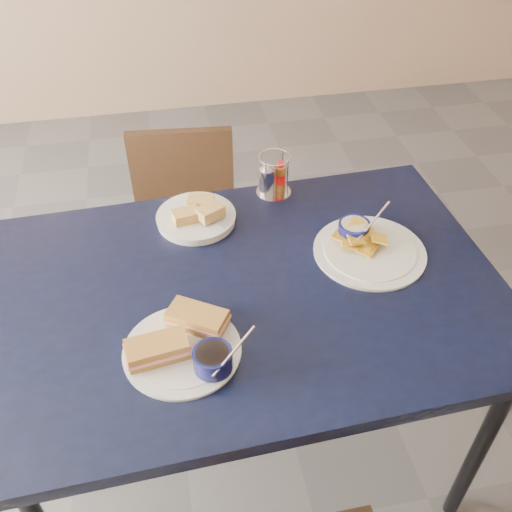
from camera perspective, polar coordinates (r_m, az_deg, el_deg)
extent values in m
plane|color=#4C4C51|center=(2.08, -7.08, -18.80)|extent=(6.00, 6.00, 0.00)
cube|color=black|center=(1.51, -0.83, -3.70)|extent=(1.37, 0.94, 0.04)
cylinder|color=black|center=(1.77, 21.38, -17.64)|extent=(0.04, 0.04, 0.71)
cylinder|color=black|center=(2.05, -18.85, -6.04)|extent=(0.04, 0.04, 0.71)
cylinder|color=black|center=(2.15, 12.91, -1.85)|extent=(0.04, 0.04, 0.71)
cube|color=black|center=(2.17, -6.82, 0.62)|extent=(0.41, 0.39, 0.04)
cylinder|color=black|center=(2.21, -9.99, -6.27)|extent=(0.03, 0.03, 0.37)
cylinder|color=black|center=(2.21, -2.08, -5.24)|extent=(0.03, 0.03, 0.37)
cylinder|color=black|center=(2.41, -10.40, -1.25)|extent=(0.03, 0.03, 0.37)
cylinder|color=black|center=(2.42, -3.19, -0.33)|extent=(0.03, 0.03, 0.37)
cube|color=black|center=(2.16, -7.72, 7.70)|extent=(0.38, 0.07, 0.40)
cylinder|color=white|center=(1.36, -7.39, -9.33)|extent=(0.28, 0.28, 0.01)
cylinder|color=white|center=(1.35, -7.41, -9.18)|extent=(0.23, 0.23, 0.00)
cube|color=#B88942|center=(1.33, -9.84, -9.16)|extent=(0.15, 0.09, 0.04)
cube|color=#DD9187|center=(1.33, -9.82, -9.28)|extent=(0.15, 0.10, 0.01)
cube|color=#B88942|center=(1.38, -5.88, -6.24)|extent=(0.16, 0.13, 0.04)
cube|color=#DD9187|center=(1.38, -5.87, -6.37)|extent=(0.16, 0.14, 0.01)
cylinder|color=#0A0C3C|center=(1.29, -4.33, -10.27)|extent=(0.09, 0.09, 0.05)
cylinder|color=black|center=(1.28, -4.37, -9.83)|extent=(0.08, 0.08, 0.01)
cylinder|color=silver|center=(1.25, -2.24, -9.49)|extent=(0.11, 0.07, 0.08)
cylinder|color=white|center=(1.62, 11.28, 0.45)|extent=(0.31, 0.31, 0.01)
cylinder|color=white|center=(1.62, 11.31, 0.60)|extent=(0.26, 0.26, 0.00)
cube|color=gold|center=(1.61, 10.67, 0.60)|extent=(0.08, 0.08, 0.02)
cube|color=gold|center=(1.62, 10.93, 1.28)|extent=(0.07, 0.08, 0.02)
cube|color=gold|center=(1.61, 8.77, 1.56)|extent=(0.08, 0.08, 0.02)
cube|color=gold|center=(1.60, 9.30, 1.35)|extent=(0.06, 0.07, 0.01)
cube|color=gold|center=(1.61, 12.19, 1.42)|extent=(0.06, 0.08, 0.03)
cube|color=gold|center=(1.60, 9.79, 1.74)|extent=(0.05, 0.07, 0.02)
cube|color=gold|center=(1.62, 10.36, 2.38)|extent=(0.08, 0.08, 0.03)
cylinder|color=#0A0C3C|center=(1.63, 9.75, 2.53)|extent=(0.09, 0.09, 0.05)
cylinder|color=beige|center=(1.62, 9.81, 2.97)|extent=(0.08, 0.08, 0.01)
cylinder|color=silver|center=(1.61, 11.66, 3.46)|extent=(0.11, 0.07, 0.08)
cylinder|color=white|center=(1.70, -5.99, 3.72)|extent=(0.23, 0.23, 0.02)
cylinder|color=white|center=(1.70, -6.02, 4.00)|extent=(0.19, 0.19, 0.00)
cube|color=#DEB061|center=(1.67, -7.01, 3.98)|extent=(0.08, 0.06, 0.03)
cube|color=#DEB061|center=(1.71, -5.52, 5.35)|extent=(0.09, 0.07, 0.03)
cube|color=#DEB061|center=(1.66, -4.60, 4.39)|extent=(0.09, 0.08, 0.03)
cylinder|color=silver|center=(1.81, 1.76, 6.41)|extent=(0.11, 0.11, 0.01)
cylinder|color=silver|center=(1.81, 2.63, 8.89)|extent=(0.01, 0.01, 0.13)
cylinder|color=silver|center=(1.80, 0.50, 8.68)|extent=(0.01, 0.01, 0.13)
cylinder|color=silver|center=(1.74, 0.94, 7.48)|extent=(0.01, 0.01, 0.13)
cylinder|color=silver|center=(1.76, 3.13, 7.71)|extent=(0.01, 0.01, 0.13)
torus|color=silver|center=(1.74, 1.84, 9.84)|extent=(0.10, 0.10, 0.00)
cylinder|color=silver|center=(1.78, 1.09, 7.53)|extent=(0.05, 0.05, 0.08)
cone|color=silver|center=(1.75, 1.11, 8.97)|extent=(0.04, 0.04, 0.02)
cylinder|color=brown|center=(1.80, 2.45, 7.76)|extent=(0.03, 0.03, 0.08)
cylinder|color=#B60A0A|center=(1.80, 2.45, 7.76)|extent=(0.03, 0.03, 0.03)
cylinder|color=#B60A0A|center=(1.77, 2.49, 9.14)|extent=(0.02, 0.02, 0.02)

